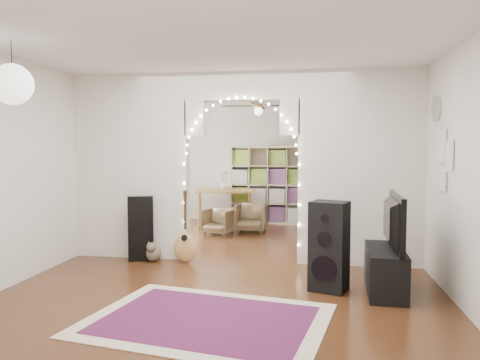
# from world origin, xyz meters

# --- Properties ---
(floor) EXTENTS (7.50, 7.50, 0.00)m
(floor) POSITION_xyz_m (0.00, 0.00, 0.00)
(floor) COLOR black
(floor) RESTS_ON ground
(ceiling) EXTENTS (5.00, 7.50, 0.02)m
(ceiling) POSITION_xyz_m (0.00, 0.00, 2.70)
(ceiling) COLOR white
(ceiling) RESTS_ON wall_back
(wall_back) EXTENTS (5.00, 0.02, 2.70)m
(wall_back) POSITION_xyz_m (0.00, 3.75, 1.35)
(wall_back) COLOR silver
(wall_back) RESTS_ON floor
(wall_front) EXTENTS (5.00, 0.02, 2.70)m
(wall_front) POSITION_xyz_m (0.00, -3.75, 1.35)
(wall_front) COLOR silver
(wall_front) RESTS_ON floor
(wall_left) EXTENTS (0.02, 7.50, 2.70)m
(wall_left) POSITION_xyz_m (-2.50, 0.00, 1.35)
(wall_left) COLOR silver
(wall_left) RESTS_ON floor
(wall_right) EXTENTS (0.02, 7.50, 2.70)m
(wall_right) POSITION_xyz_m (2.50, 0.00, 1.35)
(wall_right) COLOR silver
(wall_right) RESTS_ON floor
(divider_wall) EXTENTS (5.00, 0.20, 2.70)m
(divider_wall) POSITION_xyz_m (0.00, 0.00, 1.42)
(divider_wall) COLOR silver
(divider_wall) RESTS_ON floor
(fairy_lights) EXTENTS (1.64, 0.04, 1.60)m
(fairy_lights) POSITION_xyz_m (0.00, -0.13, 1.55)
(fairy_lights) COLOR #FFEABF
(fairy_lights) RESTS_ON divider_wall
(window) EXTENTS (0.04, 1.20, 1.40)m
(window) POSITION_xyz_m (-2.47, 1.80, 1.50)
(window) COLOR white
(window) RESTS_ON wall_left
(wall_clock) EXTENTS (0.03, 0.31, 0.31)m
(wall_clock) POSITION_xyz_m (2.48, -0.60, 2.10)
(wall_clock) COLOR white
(wall_clock) RESTS_ON wall_right
(picture_frames) EXTENTS (0.02, 0.50, 0.70)m
(picture_frames) POSITION_xyz_m (2.48, -1.00, 1.50)
(picture_frames) COLOR white
(picture_frames) RESTS_ON wall_right
(paper_lantern) EXTENTS (0.40, 0.40, 0.40)m
(paper_lantern) POSITION_xyz_m (-1.90, -2.40, 2.25)
(paper_lantern) COLOR white
(paper_lantern) RESTS_ON ceiling
(ceiling_fan) EXTENTS (1.10, 1.10, 0.30)m
(ceiling_fan) POSITION_xyz_m (0.00, 2.00, 2.40)
(ceiling_fan) COLOR gold
(ceiling_fan) RESTS_ON ceiling
(area_rug) EXTENTS (2.47, 2.03, 0.02)m
(area_rug) POSITION_xyz_m (0.03, -2.39, 0.01)
(area_rug) COLOR maroon
(area_rug) RESTS_ON floor
(guitar_case) EXTENTS (0.38, 0.23, 0.94)m
(guitar_case) POSITION_xyz_m (-1.44, -0.25, 0.47)
(guitar_case) COLOR black
(guitar_case) RESTS_ON floor
(acoustic_guitar) EXTENTS (0.37, 0.22, 0.87)m
(acoustic_guitar) POSITION_xyz_m (-0.77, -0.25, 0.38)
(acoustic_guitar) COLOR #B17646
(acoustic_guitar) RESTS_ON floor
(tabby_cat) EXTENTS (0.22, 0.48, 0.32)m
(tabby_cat) POSITION_xyz_m (-1.24, -0.27, 0.13)
(tabby_cat) COLOR brown
(tabby_cat) RESTS_ON floor
(floor_speaker) EXTENTS (0.49, 0.45, 1.02)m
(floor_speaker) POSITION_xyz_m (1.20, -1.26, 0.51)
(floor_speaker) COLOR black
(floor_speaker) RESTS_ON floor
(media_console) EXTENTS (0.45, 1.02, 0.50)m
(media_console) POSITION_xyz_m (1.82, -1.24, 0.25)
(media_console) COLOR black
(media_console) RESTS_ON floor
(tv) EXTENTS (0.19, 1.08, 0.62)m
(tv) POSITION_xyz_m (1.82, -1.24, 0.81)
(tv) COLOR black
(tv) RESTS_ON media_console
(bookcase) EXTENTS (1.67, 0.71, 1.66)m
(bookcase) POSITION_xyz_m (0.04, 3.50, 0.83)
(bookcase) COLOR beige
(bookcase) RESTS_ON floor
(dining_table) EXTENTS (1.34, 1.03, 0.76)m
(dining_table) POSITION_xyz_m (-0.85, 3.05, 0.68)
(dining_table) COLOR brown
(dining_table) RESTS_ON floor
(flower_vase) EXTENTS (0.22, 0.22, 0.19)m
(flower_vase) POSITION_xyz_m (-0.85, 3.05, 0.85)
(flower_vase) COLOR silver
(flower_vase) RESTS_ON dining_table
(dining_chair_left) EXTENTS (0.62, 0.63, 0.48)m
(dining_chair_left) POSITION_xyz_m (-0.74, 1.93, 0.24)
(dining_chair_left) COLOR brown
(dining_chair_left) RESTS_ON floor
(dining_chair_right) EXTENTS (0.60, 0.61, 0.54)m
(dining_chair_right) POSITION_xyz_m (-0.17, 2.29, 0.27)
(dining_chair_right) COLOR brown
(dining_chair_right) RESTS_ON floor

